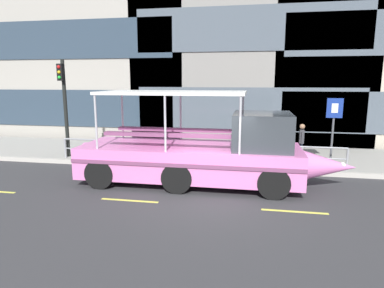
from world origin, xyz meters
name	(u,v)px	position (x,y,z in m)	size (l,w,h in m)	color
ground_plane	(212,197)	(0.00, 0.00, 0.00)	(120.00, 120.00, 0.00)	#333335
sidewalk	(227,155)	(0.00, 5.60, 0.09)	(32.00, 4.80, 0.18)	#99968E
curb_edge	(221,169)	(0.00, 3.11, 0.09)	(32.00, 0.18, 0.18)	#B2ADA3
lane_centreline	(208,206)	(0.00, -0.78, 0.00)	(25.80, 0.12, 0.01)	#DBD64C
curb_guardrail	(196,149)	(-1.12, 3.45, 0.77)	(11.87, 0.09, 0.88)	gray
traffic_light_pole	(64,99)	(-7.02, 3.67, 2.77)	(0.24, 0.46, 4.28)	black
parking_sign	(334,121)	(4.28, 3.96, 2.02)	(0.60, 0.12, 2.71)	#4C4F54
duck_tour_boat	(206,154)	(-0.39, 1.35, 1.07)	(9.43, 2.65, 3.21)	pink
pedestrian_near_bow	(302,139)	(3.20, 4.53, 1.15)	(0.22, 0.47, 1.61)	#1E2338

